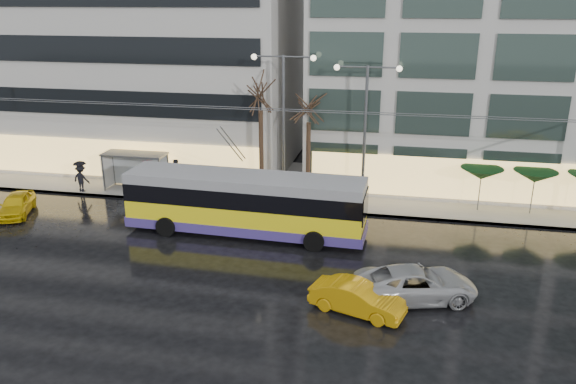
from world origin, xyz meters
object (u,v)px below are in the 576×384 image
(taxi_a, at_px, (16,204))
(trolleybus, at_px, (245,205))
(bus_shelter, at_px, (131,162))
(street_lamp_near, at_px, (284,108))

(taxi_a, bearing_deg, trolleybus, -21.04)
(trolleybus, relative_size, bus_shelter, 3.14)
(street_lamp_near, relative_size, taxi_a, 2.35)
(taxi_a, bearing_deg, bus_shelter, 28.37)
(trolleybus, bearing_deg, bus_shelter, 149.25)
(trolleybus, distance_m, street_lamp_near, 7.24)
(bus_shelter, bearing_deg, trolleybus, -30.75)
(trolleybus, distance_m, bus_shelter, 10.96)
(trolleybus, bearing_deg, street_lamp_near, 80.42)
(bus_shelter, height_order, street_lamp_near, street_lamp_near)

